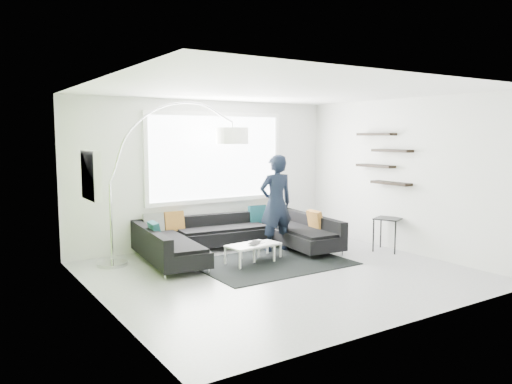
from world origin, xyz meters
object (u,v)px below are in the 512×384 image
coffee_table (256,252)px  laptop (258,243)px  sectional_sofa (237,237)px  side_table (388,234)px  person (276,203)px  arc_lamp (110,184)px

coffee_table → laptop: (-0.04, -0.13, 0.18)m
sectional_sofa → side_table: size_ratio=5.68×
sectional_sofa → person: (0.75, -0.13, 0.57)m
coffee_table → sectional_sofa: bearing=86.5°
person → laptop: bearing=42.7°
coffee_table → person: 1.11m
arc_lamp → person: (2.85, -0.61, -0.46)m
arc_lamp → side_table: 5.02m
side_table → arc_lamp: bearing=159.5°
sectional_sofa → coffee_table: size_ratio=3.52×
coffee_table → laptop: size_ratio=2.32×
laptop → person: bearing=-2.7°
person → side_table: bearing=153.9°
coffee_table → side_table: (2.46, -0.68, 0.15)m
arc_lamp → person: size_ratio=1.52×
person → laptop: size_ratio=4.16×
arc_lamp → side_table: size_ratio=4.39×
sectional_sofa → arc_lamp: size_ratio=1.29×
person → laptop: (-0.76, -0.56, -0.55)m
person → laptop: 1.09m
coffee_table → side_table: bearing=-22.5°
person → sectional_sofa: bearing=-3.3°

